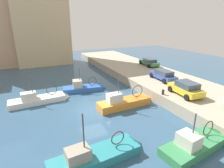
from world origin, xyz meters
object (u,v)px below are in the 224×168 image
fishing_boat_blue (85,89)px  parked_car_yellow (186,88)px  fishing_boat_teal (100,158)px  fishing_boat_white (41,101)px  fishing_boat_green (197,147)px  fishing_boat_orange (126,105)px  parked_car_blue (163,75)px  mooring_bollard_mid (163,92)px  parked_car_green (149,62)px

fishing_boat_blue → parked_car_yellow: (8.38, -8.97, 1.83)m
fishing_boat_teal → fishing_boat_white: bearing=103.1°
fishing_boat_green → fishing_boat_white: fishing_boat_green is taller
fishing_boat_orange → fishing_boat_green: fishing_boat_orange is taller
fishing_boat_orange → fishing_boat_white: fishing_boat_orange is taller
fishing_boat_white → parked_car_blue: 15.70m
parked_car_blue → fishing_boat_blue: bearing=159.0°
fishing_boat_blue → fishing_boat_white: bearing=-166.2°
fishing_boat_blue → fishing_boat_green: 15.19m
fishing_boat_orange → parked_car_blue: size_ratio=1.54×
fishing_boat_blue → fishing_boat_teal: bearing=-103.3°
parked_car_yellow → mooring_bollard_mid: size_ratio=7.23×
fishing_boat_white → parked_car_blue: size_ratio=1.57×
fishing_boat_white → mooring_bollard_mid: fishing_boat_white is taller
parked_car_green → mooring_bollard_mid: 13.59m
fishing_boat_orange → parked_car_yellow: (5.83, -2.48, 1.83)m
parked_car_blue → mooring_bollard_mid: size_ratio=7.88×
fishing_boat_orange → parked_car_blue: bearing=20.9°
fishing_boat_white → parked_car_yellow: (14.06, -7.57, 1.85)m
fishing_boat_teal → parked_car_yellow: 12.18m
mooring_bollard_mid → fishing_boat_green: bearing=-110.6°
fishing_boat_orange → parked_car_green: fishing_boat_orange is taller
parked_car_blue → fishing_boat_orange: bearing=-159.1°
parked_car_yellow → mooring_bollard_mid: parked_car_yellow is taller
fishing_boat_white → parked_car_blue: (15.43, -2.34, 1.78)m
parked_car_yellow → fishing_boat_blue: bearing=133.1°
fishing_boat_teal → parked_car_yellow: size_ratio=1.75×
fishing_boat_green → fishing_boat_white: (-9.38, 13.33, -0.02)m
mooring_bollard_mid → fishing_boat_white: bearing=151.5°
fishing_boat_orange → fishing_boat_teal: size_ratio=0.96×
fishing_boat_white → fishing_boat_teal: 11.69m
fishing_boat_blue → parked_car_blue: (9.75, -3.73, 1.76)m
parked_car_yellow → fishing_boat_teal: bearing=-161.5°
fishing_boat_blue → fishing_boat_green: (3.71, -14.73, -0.00)m
fishing_boat_green → parked_car_yellow: (4.68, 5.76, 1.83)m
fishing_boat_orange → parked_car_yellow: size_ratio=1.68×
mooring_bollard_mid → parked_car_yellow: bearing=-27.3°
fishing_boat_green → fishing_boat_blue: bearing=104.1°
fishing_boat_teal → mooring_bollard_mid: 10.61m
fishing_boat_blue → parked_car_green: fishing_boat_blue is taller
fishing_boat_orange → mooring_bollard_mid: (3.73, -1.39, 1.35)m
parked_car_blue → parked_car_yellow: 5.41m
fishing_boat_orange → fishing_boat_blue: (-2.55, 6.48, 0.00)m
fishing_boat_orange → fishing_boat_blue: bearing=111.5°
fishing_boat_orange → parked_car_green: 14.87m
parked_car_green → parked_car_yellow: bearing=-110.1°
fishing_boat_orange → parked_car_green: size_ratio=1.53×
fishing_boat_teal → fishing_boat_green: bearing=-16.1°
fishing_boat_teal → parked_car_green: bearing=46.0°
fishing_boat_blue → mooring_bollard_mid: fishing_boat_blue is taller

